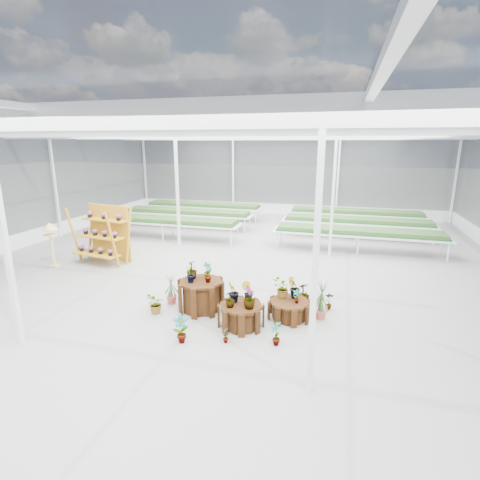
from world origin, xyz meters
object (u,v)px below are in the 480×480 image
(shelf_rack, at_px, (101,235))
(bird_table, at_px, (52,245))
(plinth_tall, at_px, (201,295))
(plinth_low, at_px, (289,310))
(plinth_mid, at_px, (241,316))

(shelf_rack, bearing_deg, bird_table, -136.95)
(plinth_tall, xyz_separation_m, plinth_low, (2.20, 0.10, -0.16))
(plinth_low, bearing_deg, shelf_rack, 159.49)
(shelf_rack, relative_size, bird_table, 1.29)
(plinth_tall, height_order, plinth_low, plinth_tall)
(shelf_rack, xyz_separation_m, bird_table, (-1.32, -0.86, -0.22))
(plinth_low, bearing_deg, bird_table, 168.17)
(plinth_tall, bearing_deg, plinth_mid, -26.57)
(plinth_tall, bearing_deg, shelf_rack, 150.32)
(shelf_rack, distance_m, bird_table, 1.59)
(plinth_tall, bearing_deg, bird_table, 163.18)
(shelf_rack, height_order, bird_table, shelf_rack)
(plinth_mid, height_order, bird_table, bird_table)
(plinth_tall, bearing_deg, plinth_low, 2.60)
(plinth_low, bearing_deg, plinth_mid, -145.01)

